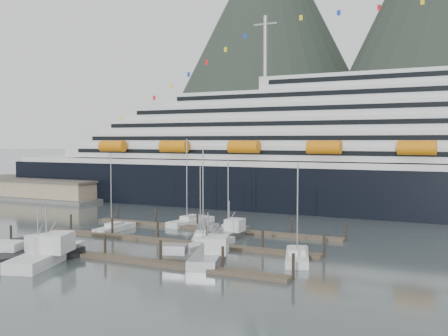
{
  "coord_description": "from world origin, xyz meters",
  "views": [
    {
      "loc": [
        37.98,
        -65.44,
        15.87
      ],
      "look_at": [
        -5.03,
        22.0,
        10.76
      ],
      "focal_mm": 42.0,
      "sensor_mm": 36.0,
      "label": 1
    }
  ],
  "objects": [
    {
      "name": "dock_mid",
      "position": [
        -4.93,
        3.05,
        0.31
      ],
      "size": [
        48.18,
        2.28,
        3.2
      ],
      "color": "#43352B",
      "rests_on": "ground"
    },
    {
      "name": "sailboat_f",
      "position": [
        -0.42,
        14.92,
        0.43
      ],
      "size": [
        4.03,
        9.9,
        13.44
      ],
      "rotation": [
        0.0,
        0.0,
        1.7
      ],
      "color": "silver",
      "rests_on": "ground"
    },
    {
      "name": "trawler_a",
      "position": [
        -12.95,
        -14.9,
        0.99
      ],
      "size": [
        11.72,
        15.17,
        8.09
      ],
      "rotation": [
        0.0,
        0.0,
        1.87
      ],
      "color": "silver",
      "rests_on": "ground"
    },
    {
      "name": "sailboat_e",
      "position": [
        -11.06,
        19.99,
        0.46
      ],
      "size": [
        4.66,
        11.51,
        16.72
      ],
      "rotation": [
        0.0,
        0.0,
        1.41
      ],
      "color": "silver",
      "rests_on": "ground"
    },
    {
      "name": "warehouse",
      "position": [
        -72.0,
        42.0,
        2.25
      ],
      "size": [
        46.0,
        20.0,
        5.8
      ],
      "color": "#595956",
      "rests_on": "ground"
    },
    {
      "name": "sailboat_b",
      "position": [
        -19.58,
        8.01,
        0.42
      ],
      "size": [
        2.96,
        9.7,
        14.19
      ],
      "rotation": [
        0.0,
        0.0,
        1.62
      ],
      "color": "silver",
      "rests_on": "ground"
    },
    {
      "name": "sailboat_d",
      "position": [
        1.65,
        2.86,
        0.42
      ],
      "size": [
        4.42,
        10.87,
        15.26
      ],
      "rotation": [
        0.0,
        0.0,
        1.39
      ],
      "color": "silver",
      "rests_on": "ground"
    },
    {
      "name": "dock_far",
      "position": [
        -4.93,
        16.05,
        0.31
      ],
      "size": [
        48.18,
        2.28,
        3.2
      ],
      "color": "#43352B",
      "rests_on": "ground"
    },
    {
      "name": "trawler_b",
      "position": [
        -14.24,
        -14.95,
        0.95
      ],
      "size": [
        10.1,
        12.25,
        7.59
      ],
      "rotation": [
        0.0,
        0.0,
        1.21
      ],
      "color": "black",
      "rests_on": "ground"
    },
    {
      "name": "sailboat_c",
      "position": [
        -1.93,
        7.28,
        0.4
      ],
      "size": [
        5.42,
        8.36,
        12.16
      ],
      "rotation": [
        0.0,
        0.0,
        2.0
      ],
      "color": "silver",
      "rests_on": "ground"
    },
    {
      "name": "trawler_d",
      "position": [
        6.06,
        -5.62,
        0.91
      ],
      "size": [
        9.97,
        12.46,
        7.12
      ],
      "rotation": [
        0.0,
        0.0,
        1.9
      ],
      "color": "#949799",
      "rests_on": "ground"
    },
    {
      "name": "trawler_e",
      "position": [
        1.11,
        11.18,
        0.86
      ],
      "size": [
        7.84,
        10.29,
        6.6
      ],
      "rotation": [
        0.0,
        0.0,
        1.6
      ],
      "color": "#949799",
      "rests_on": "ground"
    },
    {
      "name": "sailboat_h",
      "position": [
        16.45,
        0.27,
        0.44
      ],
      "size": [
        5.89,
        10.51,
        13.48
      ],
      "rotation": [
        0.0,
        0.0,
        1.88
      ],
      "color": "silver",
      "rests_on": "ground"
    },
    {
      "name": "ground",
      "position": [
        0.0,
        0.0,
        0.0
      ],
      "size": [
        1600.0,
        1600.0,
        0.0
      ],
      "primitive_type": "plane",
      "color": "#3F4B4A",
      "rests_on": "ground"
    },
    {
      "name": "dock_near",
      "position": [
        -4.93,
        -9.95,
        0.31
      ],
      "size": [
        48.18,
        2.28,
        3.2
      ],
      "color": "#43352B",
      "rests_on": "ground"
    },
    {
      "name": "cruise_ship",
      "position": [
        30.03,
        54.94,
        12.04
      ],
      "size": [
        210.0,
        30.4,
        50.3
      ],
      "color": "black",
      "rests_on": "ground"
    }
  ]
}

